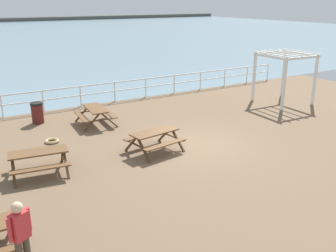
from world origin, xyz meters
name	(u,v)px	position (x,y,z in m)	size (l,w,h in m)	color
ground_plane	(196,148)	(0.00, 0.00, -0.10)	(30.00, 24.00, 0.20)	brown
seaward_railing	(114,88)	(0.00, 7.75, 0.75)	(23.07, 0.07, 1.08)	white
picnic_table_near_left	(155,136)	(-1.60, 0.36, 0.58)	(2.00, 1.77, 0.80)	brown
picnic_table_near_right	(38,157)	(-5.69, 0.58, 0.58)	(1.99, 1.76, 0.80)	brown
picnic_table_mid_centre	(95,112)	(-2.34, 4.46, 0.58)	(1.66, 1.91, 0.80)	brown
visitor	(21,234)	(-7.05, -4.05, 0.95)	(0.48, 0.35, 1.66)	#4C4233
lattice_pergola	(285,66)	(7.70, 2.87, 2.00)	(2.52, 2.64, 2.70)	white
litter_bin	(37,113)	(-4.51, 5.99, 0.48)	(0.55, 0.55, 0.95)	#591E19
rope_coil	(52,141)	(-4.63, 3.21, 0.06)	(0.55, 0.55, 0.11)	tan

